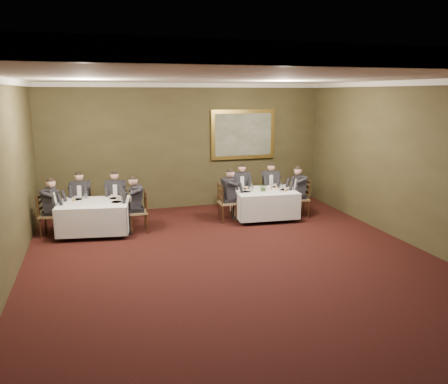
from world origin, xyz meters
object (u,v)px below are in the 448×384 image
diner_sec_backleft (82,205)px  chair_sec_endright (139,220)px  chair_main_endright (300,206)px  chair_main_endleft (227,210)px  chair_sec_backleft (82,213)px  diner_main_endright (300,198)px  diner_main_backright (270,192)px  diner_sec_backright (117,203)px  table_main (264,202)px  diner_main_endleft (227,202)px  painting (243,135)px  diner_sec_endright (138,211)px  chair_main_backleft (241,202)px  chair_sec_endleft (50,224)px  table_second (95,215)px  centerpiece (263,187)px  candlestick (271,184)px  chair_main_backright (270,200)px  diner_sec_endleft (50,214)px  diner_main_backleft (241,194)px  chair_sec_backright (117,212)px

diner_sec_backleft → chair_sec_endright: (1.30, -1.01, -0.23)m
chair_main_endright → chair_main_endleft: bearing=94.2°
diner_sec_backleft → chair_sec_backleft: bearing=-90.0°
diner_main_endright → chair_sec_endright: (-4.25, -0.11, -0.23)m
diner_main_backright → diner_sec_backright: 4.20m
table_main → diner_main_endright: 0.99m
diner_main_endleft → painting: (0.99, 1.69, 1.54)m
diner_main_endright → diner_sec_endright: size_ratio=1.00×
chair_main_backleft → chair_sec_endleft: same height
table_main → chair_sec_endleft: size_ratio=1.67×
table_second → diner_sec_backleft: size_ratio=1.31×
diner_main_backright → chair_main_endleft: (-1.48, -0.70, -0.23)m
chair_main_endleft → diner_main_endleft: (0.01, 0.00, 0.23)m
table_main → centerpiece: 0.44m
table_main → diner_main_endleft: size_ratio=1.25×
candlestick → table_main: bearing=-165.4°
table_main → chair_sec_endright: bearing=-176.8°
chair_main_backright → diner_sec_backright: bearing=16.2°
diner_sec_backright → painting: bearing=-152.8°
chair_sec_backleft → painting: bearing=-158.0°
table_main → chair_main_backright: (0.49, 0.78, -0.17)m
diner_sec_endleft → centerpiece: (5.18, -0.19, 0.37)m
chair_sec_endleft → diner_main_endright: bearing=100.2°
table_main → table_second: size_ratio=0.95×
chair_main_endright → diner_sec_endleft: (-6.25, 0.19, 0.23)m
chair_main_endright → diner_sec_endleft: size_ratio=0.74×
diner_main_endleft → diner_main_endright: size_ratio=1.00×
table_second → diner_sec_endleft: bearing=171.5°
chair_main_endleft → chair_sec_backleft: (-3.56, 0.76, 0.00)m
chair_main_backleft → diner_main_backleft: bearing=90.0°
table_main → chair_main_endleft: 1.02m
chair_main_endright → diner_sec_backright: (-4.72, 0.77, 0.23)m
diner_main_backleft → chair_main_backright: (0.85, -0.05, -0.23)m
diner_main_backleft → diner_main_endleft: (-0.62, -0.76, 0.00)m
diner_main_endleft → chair_sec_endleft: diner_main_endleft is taller
table_second → chair_sec_endright: chair_sec_endright is taller
chair_main_endleft → diner_main_backright: bearing=114.3°
diner_main_backright → painting: (-0.48, 0.99, 1.54)m
table_second → chair_sec_backright: (0.54, 0.75, -0.17)m
diner_sec_backright → candlestick: diner_sec_backright is taller
centerpiece → chair_main_backright: bearing=57.4°
table_second → chair_main_backright: chair_main_backright is taller
diner_main_backleft → chair_sec_endleft: diner_main_backleft is taller
chair_main_backleft → chair_sec_endright: bearing=25.2°
diner_main_backright → centerpiece: (-0.55, -0.85, 0.37)m
chair_main_endright → chair_sec_endleft: 6.26m
chair_main_endright → painting: (-1.00, 1.83, 1.77)m
diner_main_endleft → diner_sec_endright: size_ratio=1.00×
diner_sec_endleft → chair_sec_endleft: bearing=-90.0°
chair_main_endleft → diner_main_endleft: 0.23m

